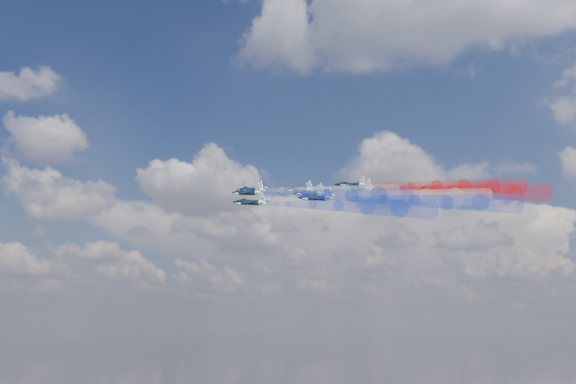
% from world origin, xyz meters
% --- Properties ---
extents(jet_lead, '(16.34, 15.10, 7.91)m').
position_xyz_m(jet_lead, '(-7.75, 0.50, 173.40)').
color(jet_lead, black).
extents(trail_lead, '(46.21, 23.20, 13.08)m').
position_xyz_m(trail_lead, '(19.61, -10.73, 168.51)').
color(trail_lead, white).
extents(jet_inner_left, '(16.34, 15.10, 7.91)m').
position_xyz_m(jet_inner_left, '(-1.76, -13.99, 169.13)').
color(jet_inner_left, black).
extents(trail_inner_left, '(46.21, 23.20, 13.08)m').
position_xyz_m(trail_inner_left, '(25.60, -25.21, 164.24)').
color(trail_inner_left, blue).
extents(jet_inner_right, '(16.34, 15.10, 7.91)m').
position_xyz_m(jet_inner_right, '(6.20, 5.59, 173.23)').
color(jet_inner_right, black).
extents(trail_inner_right, '(46.21, 23.20, 13.08)m').
position_xyz_m(trail_inner_right, '(33.57, -5.64, 168.35)').
color(trail_inner_right, red).
extents(jet_outer_left, '(16.34, 15.10, 7.91)m').
position_xyz_m(jet_outer_left, '(5.71, -27.66, 163.28)').
color(jet_outer_left, black).
extents(trail_outer_left, '(46.21, 23.20, 13.08)m').
position_xyz_m(trail_outer_left, '(33.08, -38.89, 158.40)').
color(trail_outer_left, blue).
extents(jet_center_third, '(16.34, 15.10, 7.91)m').
position_xyz_m(jet_center_third, '(14.66, -8.63, 168.60)').
color(jet_center_third, black).
extents(trail_center_third, '(46.21, 23.20, 13.08)m').
position_xyz_m(trail_center_third, '(42.03, -19.86, 163.72)').
color(trail_center_third, white).
extents(jet_outer_right, '(16.34, 15.10, 7.91)m').
position_xyz_m(jet_outer_right, '(21.62, 9.31, 174.29)').
color(jet_outer_right, black).
extents(trail_outer_right, '(46.21, 23.20, 13.08)m').
position_xyz_m(trail_outer_right, '(48.99, -1.92, 169.40)').
color(trail_outer_right, red).
extents(jet_rear_left, '(16.34, 15.10, 7.91)m').
position_xyz_m(jet_rear_left, '(21.35, -21.43, 164.41)').
color(jet_rear_left, black).
extents(trail_rear_left, '(46.21, 23.20, 13.08)m').
position_xyz_m(trail_rear_left, '(48.72, -32.65, 159.52)').
color(trail_rear_left, blue).
extents(jet_rear_right, '(16.34, 15.10, 7.91)m').
position_xyz_m(jet_rear_right, '(27.00, -3.96, 169.65)').
color(jet_rear_right, black).
extents(trail_rear_right, '(46.21, 23.20, 13.08)m').
position_xyz_m(trail_rear_right, '(54.37, -15.18, 164.77)').
color(trail_rear_right, red).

